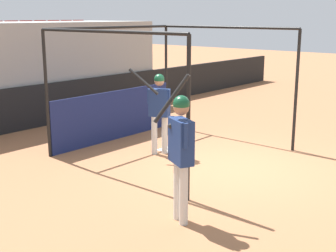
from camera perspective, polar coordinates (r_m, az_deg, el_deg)
ground_plane at (r=9.58m, az=7.71°, el=-5.10°), size 60.00×60.00×0.00m
outfield_wall at (r=13.57m, az=-14.16°, el=2.63°), size 24.00×0.12×1.17m
bleacher_section at (r=14.83m, az=-18.11°, el=6.53°), size 8.70×3.20×2.85m
batting_cage at (r=11.03m, az=-4.16°, el=3.78°), size 3.96×3.89×2.76m
home_plate at (r=10.72m, az=0.21°, el=-2.92°), size 0.44×0.44×0.02m
player_batter at (r=10.21m, az=-1.11°, el=2.44°), size 0.66×0.75×1.91m
player_waiting at (r=6.76m, az=1.56°, el=-2.38°), size 0.57×0.81×2.18m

